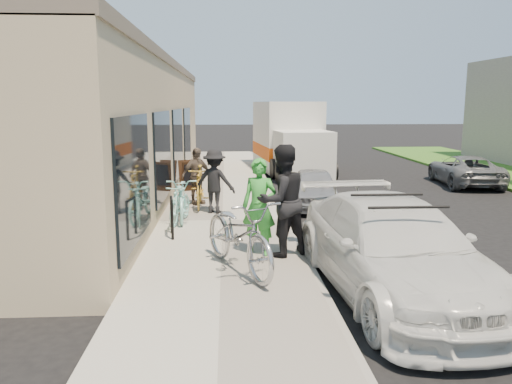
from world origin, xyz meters
name	(u,v)px	position (x,y,z in m)	size (l,w,h in m)	color
ground	(331,265)	(0.00, 0.00, 0.00)	(120.00, 120.00, 0.00)	black
sidewalk	(222,223)	(-2.00, 3.00, 0.07)	(3.00, 34.00, 0.15)	#A09D90
curb	(287,223)	(-0.45, 3.00, 0.07)	(0.12, 34.00, 0.13)	gray
storefront	(123,127)	(-5.24, 7.99, 2.12)	(3.60, 20.00, 4.22)	tan
bike_rack	(172,213)	(-3.03, 1.60, 0.64)	(0.12, 0.58, 0.82)	black
sandwich_board	(190,175)	(-3.06, 7.16, 0.63)	(0.74, 0.74, 0.95)	black
sedan_white	(393,249)	(0.63, -1.45, 0.72)	(2.45, 5.15, 1.49)	silver
sedan_silver	(315,188)	(0.59, 5.11, 0.54)	(1.27, 3.17, 1.08)	#98999D
moving_truck	(289,141)	(0.76, 12.27, 1.31)	(2.83, 6.20, 2.95)	silver
far_car_gray	(464,170)	(6.61, 8.59, 0.53)	(1.77, 3.84, 1.07)	#55575A
tandem_bike	(239,234)	(-1.69, -0.66, 0.77)	(0.83, 2.38, 1.25)	#AEAEB0
woman_rider	(259,207)	(-1.30, 0.27, 1.04)	(0.65, 0.42, 1.77)	green
man_standing	(282,201)	(-0.89, 0.18, 1.16)	(0.99, 0.77, 2.03)	black
cruiser_bike_a	(180,203)	(-2.97, 2.79, 0.62)	(0.44, 1.56, 0.94)	#90D7CE
cruiser_bike_b	(181,198)	(-2.97, 3.18, 0.66)	(0.68, 1.95, 1.02)	#90D7CE
cruiser_bike_c	(200,187)	(-2.61, 4.59, 0.70)	(0.52, 1.83, 1.10)	gold
bystander_a	(215,181)	(-2.19, 3.84, 0.96)	(1.05, 0.60, 1.62)	black
bystander_b	(197,176)	(-2.71, 4.98, 0.93)	(0.91, 0.38, 1.56)	brown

